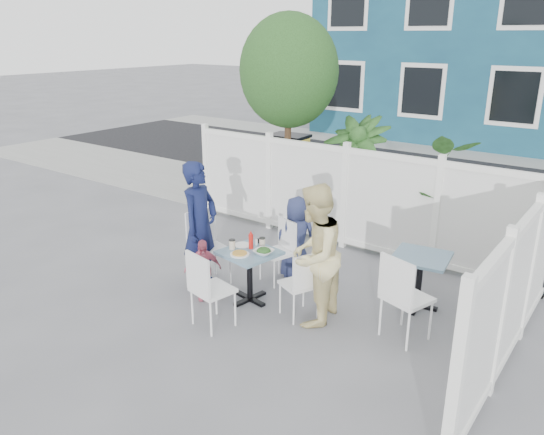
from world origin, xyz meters
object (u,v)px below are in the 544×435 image
Objects in this scene: chair_right at (303,280)px; toddler at (203,269)px; chair_near at (207,285)px; woman at (314,255)px; chair_left at (206,241)px; boy at (296,238)px; utility_cabinet at (289,169)px; main_table at (250,263)px; spare_table at (420,267)px; man at (200,226)px; chair_back at (281,246)px.

chair_right is 1.33m from toddler.
woman is at bearing 55.31° from chair_near.
chair_left reaches higher than chair_right.
utility_cabinet is at bearing -73.47° from boy.
chair_left is 1.74m from woman.
woman reaches higher than boy.
utility_cabinet is at bearing 125.67° from chair_near.
utility_cabinet is 4.41m from main_table.
spare_table is 0.85× the size of chair_right.
utility_cabinet is 4.82m from chair_right.
chair_left is at bearing 111.71° from chair_right.
utility_cabinet is 1.75× the size of spare_table.
man is (-1.56, -0.06, 0.36)m from chair_right.
boy reaches higher than chair_back.
toddler is (-2.29, -1.41, -0.13)m from spare_table.
toddler is at bearing -148.35° from spare_table.
main_table is 0.85m from man.
chair_back reaches higher than main_table.
chair_back is 1.14m from toddler.
chair_right is (-1.00, -1.09, -0.03)m from spare_table.
chair_back is at bearing 92.31° from main_table.
toddler is at bearing 83.69° from chair_back.
boy is at bearing 11.31° from toddler.
chair_back is at bearing 11.67° from toddler.
chair_right is at bearing 0.92° from main_table.
spare_table is 1.85m from chair_back.
man reaches higher than main_table.
main_table is 0.73× the size of chair_left.
man reaches higher than chair_right.
chair_left is at bearing 4.03° from man.
chair_back is at bearing -54.79° from man.
main_table is at bearing -64.24° from utility_cabinet.
man is 0.59m from toddler.
utility_cabinet is 1.74× the size of main_table.
boy is (-0.83, 0.88, -0.26)m from woman.
utility_cabinet is 1.36× the size of chair_near.
chair_back is (-0.03, 0.72, -0.02)m from main_table.
utility_cabinet is 4.00m from chair_left.
boy is (2.17, -2.96, -0.06)m from utility_cabinet.
boy is at bearing -51.74° from man.
chair_left is 1.60m from chair_right.
toddler is (-0.48, -1.03, -0.10)m from chair_back.
chair_right is at bearing -98.20° from man.
spare_table is 0.44× the size of woman.
utility_cabinet is at bearing 8.13° from man.
man is at bearing -74.11° from utility_cabinet.
chair_near reaches higher than main_table.
chair_back is at bearing 142.90° from chair_left.
boy is at bearing 62.08° from chair_right.
boy is at bearing -98.44° from chair_back.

